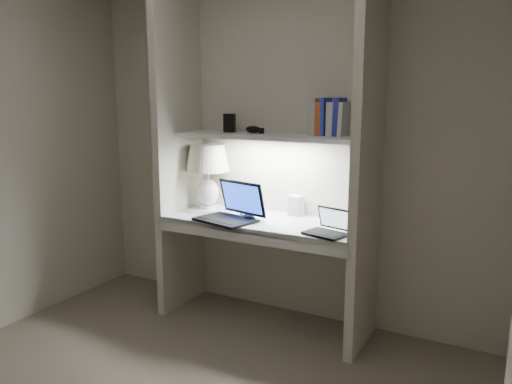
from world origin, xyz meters
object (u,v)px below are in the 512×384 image
Objects in this scene: laptop_main at (232,211)px; laptop_netbook at (329,228)px; table_lamp at (208,166)px; speaker at (296,205)px; book_row at (329,118)px.

laptop_main reaches higher than laptop_netbook.
speaker is (0.70, 0.10, -0.26)m from table_lamp.
book_row reaches higher than laptop_main.
book_row reaches higher than table_lamp.
table_lamp reaches higher than laptop_netbook.
speaker is at bearing 151.87° from laptop_netbook.
book_row is (-0.14, 0.34, 0.68)m from laptop_netbook.
speaker is 0.58× the size of book_row.
laptop_main is 1.58× the size of laptop_netbook.
laptop_main is at bearing -152.86° from book_row.
table_lamp is 3.35× the size of speaker.
table_lamp is 1.66× the size of laptop_netbook.
book_row is at bearing 6.11° from speaker.
table_lamp is at bearing -158.98° from speaker.
laptop_netbook is 2.02× the size of speaker.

